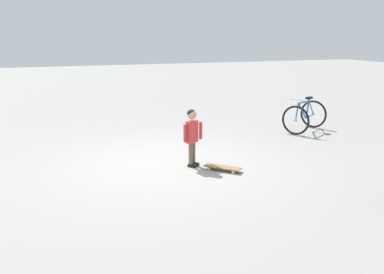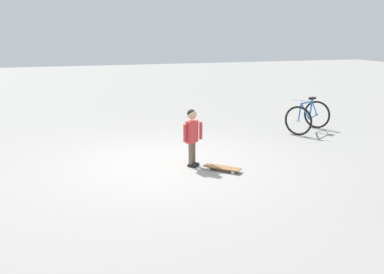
{
  "view_description": "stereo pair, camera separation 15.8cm",
  "coord_description": "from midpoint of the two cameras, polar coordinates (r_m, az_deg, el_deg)",
  "views": [
    {
      "loc": [
        1.99,
        7.15,
        2.38
      ],
      "look_at": [
        -0.46,
        0.31,
        0.55
      ],
      "focal_mm": 38.64,
      "sensor_mm": 36.0,
      "label": 1
    },
    {
      "loc": [
        1.84,
        7.2,
        2.38
      ],
      "look_at": [
        -0.46,
        0.31,
        0.55
      ],
      "focal_mm": 38.64,
      "sensor_mm": 36.0,
      "label": 2
    }
  ],
  "objects": [
    {
      "name": "child_person",
      "position": [
        7.47,
        -0.6,
        0.79
      ],
      "size": [
        0.4,
        0.27,
        1.06
      ],
      "color": "brown",
      "rests_on": "ground"
    },
    {
      "name": "skateboard",
      "position": [
        7.38,
        3.63,
        -4.22
      ],
      "size": [
        0.6,
        0.61,
        0.07
      ],
      "color": "olive",
      "rests_on": "ground"
    },
    {
      "name": "bicycle_mid",
      "position": [
        10.63,
        14.9,
        2.81
      ],
      "size": [
        1.28,
        1.16,
        0.85
      ],
      "color": "black",
      "rests_on": "ground"
    },
    {
      "name": "ground_plane",
      "position": [
        7.8,
        -4.51,
        -3.68
      ],
      "size": [
        50.0,
        50.0,
        0.0
      ],
      "primitive_type": "plane",
      "color": "gray"
    }
  ]
}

